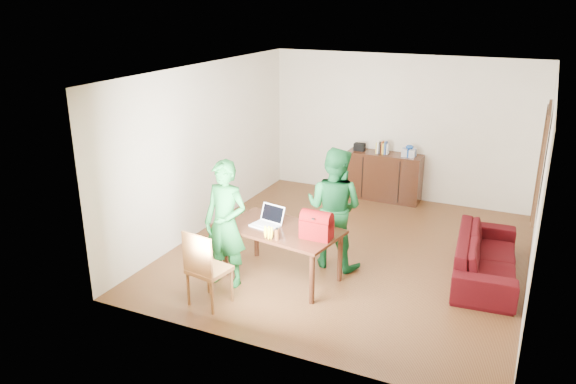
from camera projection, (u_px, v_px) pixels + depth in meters
The scene contains 10 objects.
room at pixel (356, 167), 8.20m from camera, with size 5.20×5.70×2.90m.
table at pixel (282, 234), 7.54m from camera, with size 1.68×1.11×0.73m.
chair at pixel (209, 283), 6.99m from camera, with size 0.52×0.50×1.01m.
person_near at pixel (226, 224), 7.33m from camera, with size 0.62×0.41×1.71m, color #135620.
person_far at pixel (334, 208), 7.85m from camera, with size 0.85×0.66×1.74m, color #145B29.
laptop at pixel (265, 223), 7.55m from camera, with size 0.41×0.33×0.26m.
bananas at pixel (269, 236), 7.18m from camera, with size 0.17×0.11×0.06m, color yellow, non-canonical shape.
bottle at pixel (277, 234), 7.13m from camera, with size 0.05×0.05×0.16m, color #5B3014.
red_bag at pixel (317, 227), 7.16m from camera, with size 0.40×0.23×0.29m, color #6C0B07.
sofa at pixel (486, 257), 7.69m from camera, with size 2.02×0.79×0.59m, color #3C0712.
Camera 1 is at (2.41, -7.42, 3.67)m, focal length 35.00 mm.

